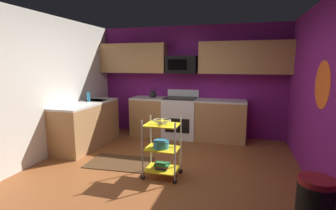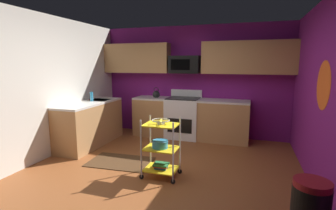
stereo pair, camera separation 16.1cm
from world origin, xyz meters
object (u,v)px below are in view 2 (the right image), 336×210
book_stack (161,166)px  kettle (156,94)px  microwave (185,65)px  rolling_cart (161,148)px  fruit_bowl (161,121)px  mixing_bowl_large (160,144)px  dish_soap_bottle (92,97)px  oven_range (183,117)px

book_stack → kettle: size_ratio=0.88×
microwave → rolling_cart: size_ratio=0.77×
fruit_bowl → mixing_bowl_large: size_ratio=1.08×
microwave → mixing_bowl_large: microwave is taller
mixing_bowl_large → dish_soap_bottle: 2.35m
mixing_bowl_large → kettle: 2.37m
book_stack → kettle: 2.47m
fruit_bowl → dish_soap_bottle: 2.31m
oven_range → book_stack: 2.19m
microwave → rolling_cart: 2.59m
book_stack → kettle: bearing=112.4°
fruit_bowl → dish_soap_bottle: (-2.00, 1.15, 0.14)m
microwave → mixing_bowl_large: bearing=-84.9°
oven_range → book_stack: size_ratio=4.76×
oven_range → fruit_bowl: (0.22, -2.16, 0.40)m
rolling_cart → book_stack: (0.00, 0.00, -0.28)m
fruit_bowl → mixing_bowl_large: (-0.02, -0.00, -0.36)m
microwave → rolling_cart: microwave is taller
rolling_cart → mixing_bowl_large: (-0.02, 0.00, 0.07)m
oven_range → rolling_cart: size_ratio=1.20×
mixing_bowl_large → book_stack: bearing=-0.0°
oven_range → microwave: microwave is taller
rolling_cart → kettle: size_ratio=3.47×
microwave → book_stack: (0.22, -2.26, -1.53)m
oven_range → rolling_cart: oven_range is taller
oven_range → mixing_bowl_large: 2.17m
kettle → dish_soap_bottle: (-1.11, -1.00, 0.02)m
rolling_cart → book_stack: 0.28m
rolling_cart → fruit_bowl: 0.42m
mixing_bowl_large → dish_soap_bottle: dish_soap_bottle is taller
fruit_bowl → mixing_bowl_large: 0.36m
rolling_cart → book_stack: rolling_cart is taller
microwave → kettle: (-0.67, -0.11, -0.70)m
rolling_cart → fruit_bowl: size_ratio=3.36×
mixing_bowl_large → kettle: bearing=112.0°
kettle → rolling_cart: bearing=-67.6°
mixing_bowl_large → oven_range: bearing=95.3°
microwave → fruit_bowl: size_ratio=2.57×
oven_range → book_stack: bearing=-84.3°
rolling_cart → mixing_bowl_large: bearing=180.0°
fruit_bowl → book_stack: (0.00, -0.00, -0.70)m
book_stack → rolling_cart: bearing=0.0°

